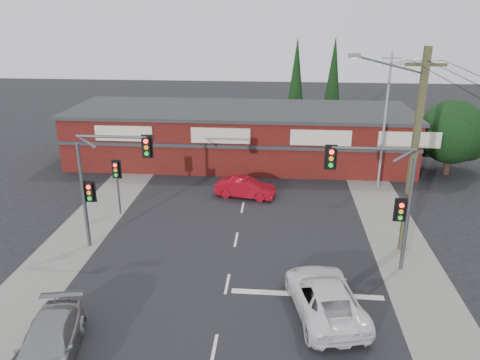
# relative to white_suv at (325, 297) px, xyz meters

# --- Properties ---
(ground) EXTENTS (120.00, 120.00, 0.00)m
(ground) POSITION_rel_white_suv_xyz_m (-4.12, 2.67, -0.73)
(ground) COLOR black
(ground) RESTS_ON ground
(road_strip) EXTENTS (14.00, 70.00, 0.01)m
(road_strip) POSITION_rel_white_suv_xyz_m (-4.12, 7.67, -0.73)
(road_strip) COLOR black
(road_strip) RESTS_ON ground
(verge_left) EXTENTS (3.00, 70.00, 0.02)m
(verge_left) POSITION_rel_white_suv_xyz_m (-12.62, 7.67, -0.72)
(verge_left) COLOR gray
(verge_left) RESTS_ON ground
(verge_right) EXTENTS (3.00, 70.00, 0.02)m
(verge_right) POSITION_rel_white_suv_xyz_m (4.38, 7.67, -0.72)
(verge_right) COLOR gray
(verge_right) RESTS_ON ground
(stop_line) EXTENTS (6.50, 0.35, 0.01)m
(stop_line) POSITION_rel_white_suv_xyz_m (-0.62, 1.17, -0.72)
(stop_line) COLOR silver
(stop_line) RESTS_ON ground
(white_suv) EXTENTS (3.43, 5.64, 1.46)m
(white_suv) POSITION_rel_white_suv_xyz_m (0.00, 0.00, 0.00)
(white_suv) COLOR white
(white_suv) RESTS_ON ground
(silver_suv) EXTENTS (2.81, 4.96, 1.36)m
(silver_suv) POSITION_rel_white_suv_xyz_m (-9.70, -3.64, -0.05)
(silver_suv) COLOR #939698
(silver_suv) RESTS_ON ground
(red_sedan) EXTENTS (4.01, 2.00, 1.26)m
(red_sedan) POSITION_rel_white_suv_xyz_m (-4.08, 11.97, -0.10)
(red_sedan) COLOR #9D0916
(red_sedan) RESTS_ON ground
(lane_dashes) EXTENTS (0.12, 39.89, 0.01)m
(lane_dashes) POSITION_rel_white_suv_xyz_m (-4.12, 3.81, -0.72)
(lane_dashes) COLOR silver
(lane_dashes) RESTS_ON ground
(shop_building) EXTENTS (27.30, 8.40, 4.22)m
(shop_building) POSITION_rel_white_suv_xyz_m (-5.11, 19.66, 1.40)
(shop_building) COLOR #47100E
(shop_building) RESTS_ON ground
(tree_cluster) EXTENTS (5.90, 5.10, 5.50)m
(tree_cluster) POSITION_rel_white_suv_xyz_m (10.57, 18.11, 2.17)
(tree_cluster) COLOR #2D2116
(tree_cluster) RESTS_ON ground
(conifer_near) EXTENTS (1.80, 1.80, 9.25)m
(conifer_near) POSITION_rel_white_suv_xyz_m (-0.62, 26.67, 4.75)
(conifer_near) COLOR #2D2116
(conifer_near) RESTS_ON ground
(conifer_far) EXTENTS (1.80, 1.80, 9.25)m
(conifer_far) POSITION_rel_white_suv_xyz_m (2.88, 28.67, 4.75)
(conifer_far) COLOR #2D2116
(conifer_far) RESTS_ON ground
(traffic_mast_left) EXTENTS (3.77, 0.27, 5.97)m
(traffic_mast_left) POSITION_rel_white_suv_xyz_m (-10.55, 4.67, 3.20)
(traffic_mast_left) COLOR #47494C
(traffic_mast_left) RESTS_ON ground
(traffic_mast_right) EXTENTS (3.96, 0.27, 5.97)m
(traffic_mast_right) POSITION_rel_white_suv_xyz_m (2.74, 3.67, 3.22)
(traffic_mast_right) COLOR #47494C
(traffic_mast_right) RESTS_ON ground
(pedestal_signal) EXTENTS (0.55, 0.27, 3.38)m
(pedestal_signal) POSITION_rel_white_suv_xyz_m (-11.32, 8.68, 1.68)
(pedestal_signal) COLOR #47494C
(pedestal_signal) RESTS_ON ground
(utility_pole) EXTENTS (4.38, 0.59, 10.00)m
(utility_pole) POSITION_rel_white_suv_xyz_m (4.25, 5.66, 4.67)
(utility_pole) COLOR #4C4A2B
(utility_pole) RESTS_ON ground
(steel_pole) EXTENTS (1.20, 0.16, 9.00)m
(steel_pole) POSITION_rel_white_suv_xyz_m (4.88, 14.67, 3.97)
(steel_pole) COLOR gray
(steel_pole) RESTS_ON ground
(power_lines) EXTENTS (2.01, 29.00, 1.22)m
(power_lines) POSITION_rel_white_suv_xyz_m (4.36, 0.20, 8.31)
(power_lines) COLOR black
(power_lines) RESTS_ON ground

